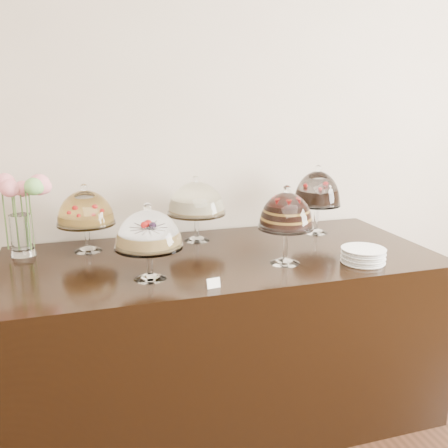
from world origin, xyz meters
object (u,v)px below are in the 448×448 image
object	(u,v)px
display_counter	(221,335)
cake_stand_sugar_sponge	(149,233)
cake_stand_cheesecake	(196,201)
cake_stand_dark_choco	(317,191)
plate_stack	(363,256)
cake_stand_fruit_tart	(85,210)
cake_stand_choco_layer	(286,214)
flower_vase	(17,203)

from	to	relation	value
display_counter	cake_stand_sugar_sponge	xyz separation A→B (m)	(-0.40, -0.23, 0.67)
cake_stand_sugar_sponge	cake_stand_cheesecake	size ratio (longest dim) A/B	0.94
display_counter	cake_stand_dark_choco	world-z (taller)	cake_stand_dark_choco
cake_stand_sugar_sponge	plate_stack	world-z (taller)	cake_stand_sugar_sponge
cake_stand_sugar_sponge	cake_stand_dark_choco	bearing A→B (deg)	24.11
cake_stand_cheesecake	cake_stand_fruit_tart	distance (m)	0.60
cake_stand_choco_layer	plate_stack	world-z (taller)	cake_stand_choco_layer
cake_stand_dark_choco	cake_stand_sugar_sponge	bearing A→B (deg)	-155.89
cake_stand_sugar_sponge	display_counter	bearing A→B (deg)	29.22
cake_stand_fruit_tart	flower_vase	distance (m)	0.33
display_counter	plate_stack	world-z (taller)	plate_stack
cake_stand_dark_choco	flower_vase	bearing A→B (deg)	178.20
display_counter	cake_stand_choco_layer	xyz separation A→B (m)	(0.26, -0.21, 0.70)
cake_stand_cheesecake	plate_stack	bearing A→B (deg)	-42.42
cake_stand_sugar_sponge	cake_stand_choco_layer	xyz separation A→B (m)	(0.67, 0.02, 0.03)
display_counter	cake_stand_fruit_tart	xyz separation A→B (m)	(-0.65, 0.29, 0.67)
flower_vase	plate_stack	distance (m)	1.75
cake_stand_cheesecake	plate_stack	distance (m)	0.95
plate_stack	flower_vase	bearing A→B (deg)	158.84
display_counter	cake_stand_fruit_tart	distance (m)	0.98
display_counter	flower_vase	bearing A→B (deg)	162.56
cake_stand_choco_layer	cake_stand_fruit_tart	world-z (taller)	cake_stand_choco_layer
cake_stand_sugar_sponge	cake_stand_choco_layer	world-z (taller)	cake_stand_choco_layer
cake_stand_cheesecake	flower_vase	xyz separation A→B (m)	(-0.93, -0.00, 0.05)
flower_vase	plate_stack	xyz separation A→B (m)	(1.61, -0.62, -0.24)
cake_stand_fruit_tart	plate_stack	bearing A→B (deg)	-25.19
cake_stand_cheesecake	display_counter	bearing A→B (deg)	-80.74
plate_stack	display_counter	bearing A→B (deg)	153.44
cake_stand_fruit_tart	plate_stack	distance (m)	1.43
display_counter	flower_vase	world-z (taller)	flower_vase
cake_stand_dark_choco	flower_vase	xyz separation A→B (m)	(-1.65, 0.05, 0.02)
cake_stand_choco_layer	plate_stack	bearing A→B (deg)	-16.67
display_counter	plate_stack	size ratio (longest dim) A/B	10.47
cake_stand_cheesecake	cake_stand_fruit_tart	world-z (taller)	cake_stand_cheesecake
cake_stand_fruit_tart	cake_stand_sugar_sponge	bearing A→B (deg)	-64.10
cake_stand_sugar_sponge	flower_vase	world-z (taller)	flower_vase
cake_stand_sugar_sponge	cake_stand_fruit_tart	bearing A→B (deg)	115.90
flower_vase	cake_stand_cheesecake	bearing A→B (deg)	0.08
cake_stand_sugar_sponge	flower_vase	size ratio (longest dim) A/B	0.84
cake_stand_sugar_sponge	plate_stack	xyz separation A→B (m)	(1.04, -0.09, -0.18)
cake_stand_cheesecake	plate_stack	xyz separation A→B (m)	(0.68, -0.63, -0.19)
plate_stack	cake_stand_cheesecake	bearing A→B (deg)	137.58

